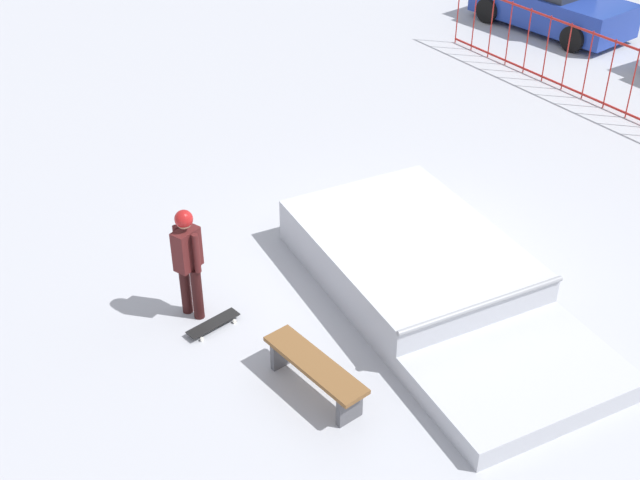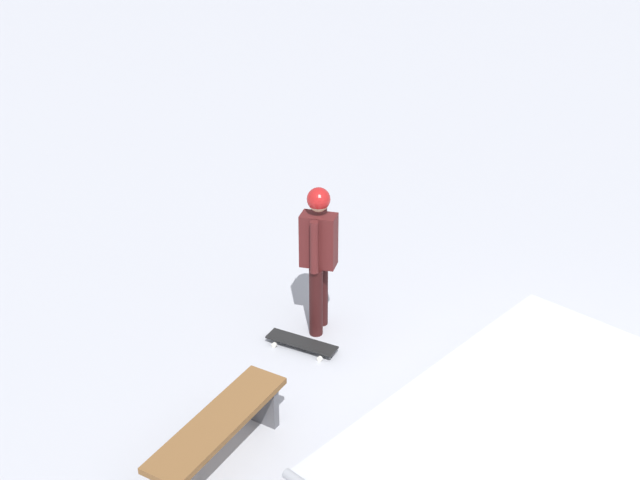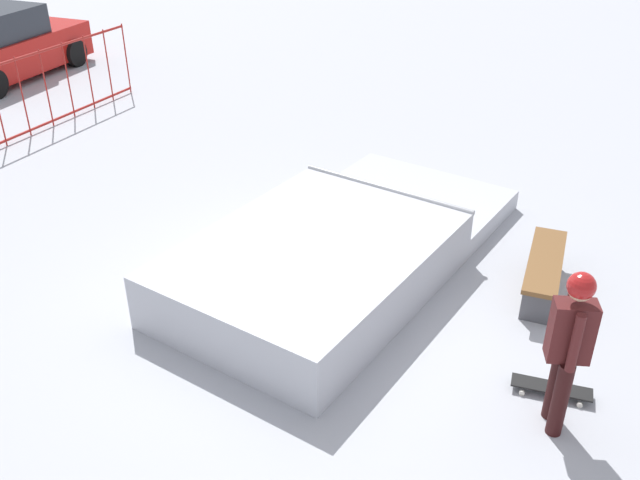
{
  "view_description": "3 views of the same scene",
  "coord_description": "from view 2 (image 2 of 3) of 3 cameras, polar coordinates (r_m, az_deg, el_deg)",
  "views": [
    {
      "loc": [
        7.45,
        -7.35,
        7.49
      ],
      "look_at": [
        -0.21,
        -1.2,
        0.9
      ],
      "focal_mm": 46.84,
      "sensor_mm": 36.0,
      "label": 1
    },
    {
      "loc": [
        5.57,
        1.02,
        4.99
      ],
      "look_at": [
        -1.12,
        -3.06,
        1.0
      ],
      "focal_mm": 44.86,
      "sensor_mm": 36.0,
      "label": 2
    },
    {
      "loc": [
        -6.37,
        -2.75,
        4.93
      ],
      "look_at": [
        0.58,
        0.08,
        0.6
      ],
      "focal_mm": 39.3,
      "sensor_mm": 36.0,
      "label": 3
    }
  ],
  "objects": [
    {
      "name": "park_bench",
      "position": [
        7.2,
        -7.24,
        -13.35
      ],
      "size": [
        1.61,
        0.44,
        0.48
      ],
      "rotation": [
        0.0,
        0.0,
        3.17
      ],
      "color": "brown",
      "rests_on": "ground"
    },
    {
      "name": "ground_plane",
      "position": [
        7.55,
        16.2,
        -15.74
      ],
      "size": [
        60.0,
        60.0,
        0.0
      ],
      "primitive_type": "plane",
      "color": "#A8AAB2"
    },
    {
      "name": "skater",
      "position": [
        8.58,
        -0.1,
        -0.68
      ],
      "size": [
        0.43,
        0.43,
        1.73
      ],
      "rotation": [
        0.0,
        0.0,
        1.85
      ],
      "color": "black",
      "rests_on": "ground"
    },
    {
      "name": "skateboard",
      "position": [
        8.72,
        -1.32,
        -7.34
      ],
      "size": [
        0.3,
        0.81,
        0.09
      ],
      "rotation": [
        0.0,
        0.0,
        1.64
      ],
      "color": "black",
      "rests_on": "ground"
    }
  ]
}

